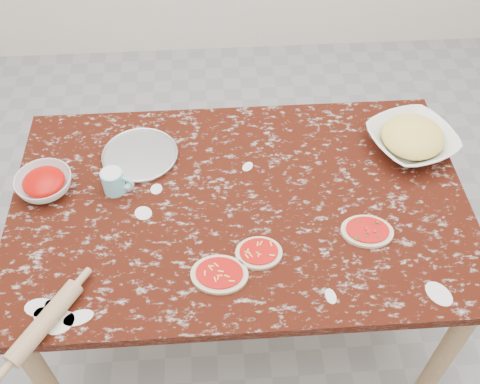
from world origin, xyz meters
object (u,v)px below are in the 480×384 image
worktable (240,216)px  rolling_pin (45,322)px  pizza_tray (140,155)px  cheese_bowl (411,141)px  flour_mug (114,181)px  sauce_bowl (45,184)px

worktable → rolling_pin: (-0.60, -0.44, 0.11)m
worktable → pizza_tray: 0.44m
cheese_bowl → rolling_pin: (-1.26, -0.66, -0.01)m
worktable → flour_mug: (-0.44, 0.08, 0.13)m
pizza_tray → worktable: bearing=-34.2°
worktable → sauce_bowl: size_ratio=8.10×
worktable → cheese_bowl: cheese_bowl is taller
flour_mug → rolling_pin: flour_mug is taller
sauce_bowl → rolling_pin: bearing=-80.8°
worktable → sauce_bowl: (-0.68, 0.10, 0.11)m
cheese_bowl → worktable: bearing=-161.5°
sauce_bowl → flour_mug: (0.25, -0.02, 0.02)m
cheese_bowl → sauce_bowl: bearing=-174.8°
worktable → flour_mug: size_ratio=13.97×
worktable → rolling_pin: size_ratio=5.74×
flour_mug → sauce_bowl: bearing=175.8°
pizza_tray → sauce_bowl: size_ratio=1.41×
cheese_bowl → rolling_pin: cheese_bowl is taller
flour_mug → rolling_pin: 0.55m
worktable → pizza_tray: (-0.36, 0.24, 0.09)m
pizza_tray → sauce_bowl: 0.36m
sauce_bowl → flour_mug: bearing=-4.2°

